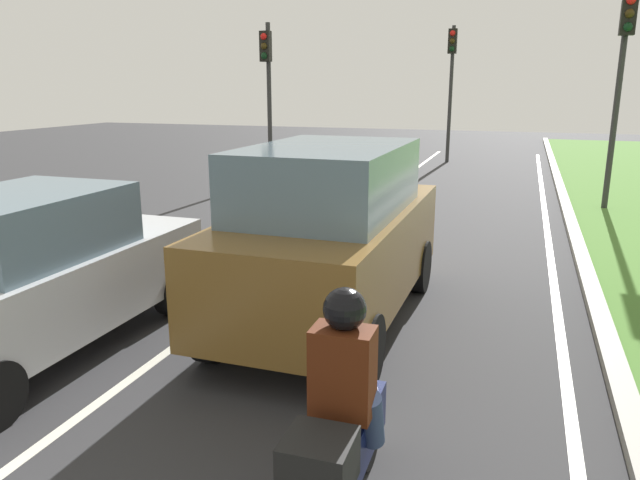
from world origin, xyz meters
TOP-DOWN VIEW (x-y plane):
  - ground_plane at (0.00, 14.00)m, footprint 60.00×60.00m
  - lane_line_center at (-0.70, 14.00)m, footprint 0.12×32.00m
  - lane_line_right_edge at (3.60, 14.00)m, footprint 0.12×32.00m
  - curb_right at (4.10, 14.00)m, footprint 0.24×48.00m
  - car_suv_ahead at (0.79, 8.73)m, footprint 2.00×4.52m
  - car_sedan_left_lane at (-2.09, 6.84)m, footprint 1.85×4.30m
  - motorcycle at (2.00, 5.18)m, footprint 0.40×1.90m
  - rider_person at (2.00, 5.23)m, footprint 0.50×0.40m
  - traffic_light_near_right at (4.98, 17.61)m, footprint 0.32×0.50m
  - traffic_light_overhead_left at (-4.72, 19.51)m, footprint 0.32×0.50m
  - traffic_light_far_median at (0.12, 26.05)m, footprint 0.32×0.50m

SIDE VIEW (x-z plane):
  - ground_plane at x=0.00m, z-range 0.00..0.00m
  - lane_line_center at x=-0.70m, z-range 0.00..0.01m
  - lane_line_right_edge at x=3.60m, z-range 0.00..0.01m
  - curb_right at x=4.10m, z-range 0.00..0.12m
  - motorcycle at x=2.00m, z-range 0.07..1.08m
  - car_sedan_left_lane at x=-2.09m, z-range -0.01..1.85m
  - car_suv_ahead at x=0.79m, z-range 0.03..2.31m
  - rider_person at x=2.00m, z-range 0.61..1.77m
  - traffic_light_overhead_left at x=-4.72m, z-range 0.85..5.68m
  - traffic_light_near_right at x=4.98m, z-range 0.88..6.18m
  - traffic_light_far_median at x=0.12m, z-range 0.96..6.14m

